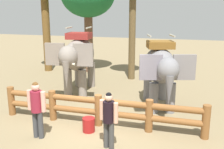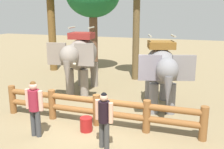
{
  "view_description": "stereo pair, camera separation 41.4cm",
  "coord_description": "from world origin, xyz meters",
  "px_view_note": "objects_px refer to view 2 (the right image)",
  "views": [
    {
      "loc": [
        2.89,
        -7.24,
        3.68
      ],
      "look_at": [
        0.0,
        1.78,
        1.4
      ],
      "focal_mm": 41.75,
      "sensor_mm": 36.0,
      "label": 1
    },
    {
      "loc": [
        3.28,
        -7.11,
        3.68
      ],
      "look_at": [
        0.0,
        1.78,
        1.4
      ],
      "focal_mm": 41.75,
      "sensor_mm": 36.0,
      "label": 2
    }
  ],
  "objects_px": {
    "log_fence": "(96,108)",
    "tourist_woman_in_black": "(104,116)",
    "tourist_man_in_blue": "(34,105)",
    "elephant_center": "(161,68)",
    "elephant_near_left": "(81,56)",
    "feed_bucket": "(86,124)"
  },
  "relations": [
    {
      "from": "tourist_woman_in_black",
      "to": "tourist_man_in_blue",
      "type": "height_order",
      "value": "tourist_man_in_blue"
    },
    {
      "from": "log_fence",
      "to": "elephant_center",
      "type": "relative_size",
      "value": 2.05
    },
    {
      "from": "tourist_man_in_blue",
      "to": "elephant_center",
      "type": "bearing_deg",
      "value": 50.05
    },
    {
      "from": "log_fence",
      "to": "tourist_woman_in_black",
      "type": "xyz_separation_m",
      "value": [
        0.8,
        -1.31,
        0.33
      ]
    },
    {
      "from": "log_fence",
      "to": "tourist_woman_in_black",
      "type": "bearing_deg",
      "value": -58.58
    },
    {
      "from": "elephant_near_left",
      "to": "feed_bucket",
      "type": "distance_m",
      "value": 4.48
    },
    {
      "from": "elephant_near_left",
      "to": "log_fence",
      "type": "bearing_deg",
      "value": -55.74
    },
    {
      "from": "elephant_center",
      "to": "tourist_woman_in_black",
      "type": "bearing_deg",
      "value": -103.62
    },
    {
      "from": "elephant_center",
      "to": "feed_bucket",
      "type": "bearing_deg",
      "value": -122.36
    },
    {
      "from": "elephant_near_left",
      "to": "elephant_center",
      "type": "bearing_deg",
      "value": -12.61
    },
    {
      "from": "tourist_woman_in_black",
      "to": "tourist_man_in_blue",
      "type": "relative_size",
      "value": 0.93
    },
    {
      "from": "elephant_near_left",
      "to": "feed_bucket",
      "type": "xyz_separation_m",
      "value": [
        2.04,
        -3.71,
        -1.48
      ]
    },
    {
      "from": "log_fence",
      "to": "tourist_woman_in_black",
      "type": "relative_size",
      "value": 4.31
    },
    {
      "from": "log_fence",
      "to": "tourist_man_in_blue",
      "type": "bearing_deg",
      "value": -135.74
    },
    {
      "from": "feed_bucket",
      "to": "tourist_man_in_blue",
      "type": "bearing_deg",
      "value": -146.93
    },
    {
      "from": "elephant_near_left",
      "to": "tourist_woman_in_black",
      "type": "height_order",
      "value": "elephant_near_left"
    },
    {
      "from": "elephant_center",
      "to": "tourist_man_in_blue",
      "type": "xyz_separation_m",
      "value": [
        -3.08,
        -3.68,
        -0.6
      ]
    },
    {
      "from": "elephant_center",
      "to": "tourist_man_in_blue",
      "type": "distance_m",
      "value": 4.84
    },
    {
      "from": "log_fence",
      "to": "elephant_near_left",
      "type": "distance_m",
      "value": 4.0
    },
    {
      "from": "elephant_center",
      "to": "tourist_woman_in_black",
      "type": "relative_size",
      "value": 2.11
    },
    {
      "from": "log_fence",
      "to": "elephant_center",
      "type": "distance_m",
      "value": 3.03
    },
    {
      "from": "elephant_near_left",
      "to": "tourist_woman_in_black",
      "type": "bearing_deg",
      "value": -56.55
    }
  ]
}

